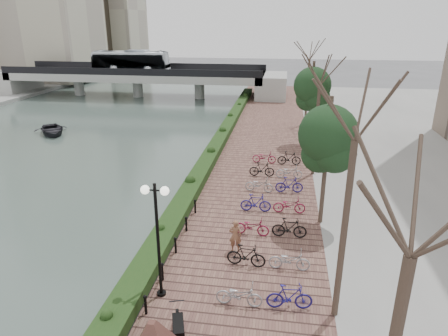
% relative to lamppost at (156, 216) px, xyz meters
% --- Properties ---
extents(river_water, '(30.00, 130.00, 0.02)m').
position_rel_lamppost_xyz_m(river_water, '(-16.62, 22.88, -3.80)').
color(river_water, '#3F4E48').
rests_on(river_water, ground).
extents(promenade, '(8.00, 75.00, 0.50)m').
position_rel_lamppost_xyz_m(promenade, '(2.38, 15.38, -3.56)').
color(promenade, brown).
rests_on(promenade, ground).
extents(hedge, '(1.10, 56.00, 0.60)m').
position_rel_lamppost_xyz_m(hedge, '(-1.02, 17.88, -3.01)').
color(hedge, '#143312').
rests_on(hedge, promenade).
extents(chain_fence, '(0.10, 14.10, 0.70)m').
position_rel_lamppost_xyz_m(chain_fence, '(-0.22, -0.12, -2.96)').
color(chain_fence, black).
rests_on(chain_fence, promenade).
extents(lamppost, '(1.02, 0.32, 4.55)m').
position_rel_lamppost_xyz_m(lamppost, '(0.00, 0.00, 0.00)').
color(lamppost, black).
rests_on(lamppost, promenade).
extents(motorcycle, '(0.98, 1.72, 1.03)m').
position_rel_lamppost_xyz_m(motorcycle, '(1.24, -2.15, -2.80)').
color(motorcycle, black).
rests_on(motorcycle, promenade).
extents(pedestrian, '(0.60, 0.44, 1.53)m').
position_rel_lamppost_xyz_m(pedestrian, '(2.38, 3.47, -2.54)').
color(pedestrian, brown).
rests_on(pedestrian, promenade).
extents(bicycle_parking, '(2.40, 17.32, 1.00)m').
position_rel_lamppost_xyz_m(bicycle_parking, '(3.87, 7.71, -2.84)').
color(bicycle_parking, '#9A9B9F').
rests_on(bicycle_parking, promenade).
extents(street_trees, '(3.20, 37.12, 6.80)m').
position_rel_lamppost_xyz_m(street_trees, '(6.38, 10.56, -0.12)').
color(street_trees, '#32271D').
rests_on(street_trees, promenade).
extents(bridge, '(36.00, 10.77, 6.50)m').
position_rel_lamppost_xyz_m(bridge, '(-16.77, 42.88, -0.44)').
color(bridge, '#9E9E99').
rests_on(bridge, ground).
extents(boat, '(5.01, 5.24, 0.88)m').
position_rel_lamppost_xyz_m(boat, '(-17.66, 22.12, -3.35)').
color(boat, black).
rests_on(boat, river_water).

